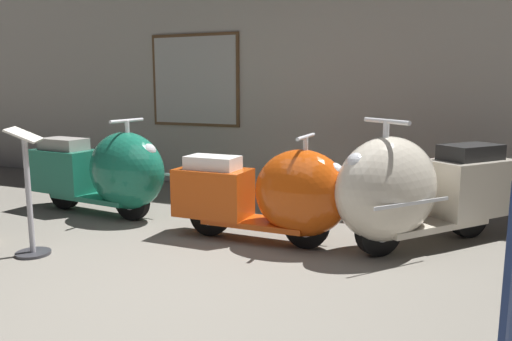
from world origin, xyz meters
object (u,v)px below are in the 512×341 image
object	(u,v)px
info_stanchion	(29,203)
scooter_1	(273,194)
scooter_0	(107,172)
scooter_2	(413,190)

from	to	relation	value
info_stanchion	scooter_1	bearing A→B (deg)	31.80
scooter_0	scooter_1	size ratio (longest dim) A/B	1.09
scooter_0	scooter_2	size ratio (longest dim) A/B	0.99
scooter_1	info_stanchion	world-z (taller)	info_stanchion
scooter_1	scooter_0	bearing A→B (deg)	174.32
scooter_0	info_stanchion	xyz separation A→B (m)	(0.25, -1.25, -0.04)
scooter_1	scooter_2	xyz separation A→B (m)	(1.13, 0.34, 0.07)
scooter_2	info_stanchion	xyz separation A→B (m)	(-2.84, -1.40, -0.07)
scooter_0	info_stanchion	bearing A→B (deg)	-73.64
scooter_2	info_stanchion	world-z (taller)	scooter_2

